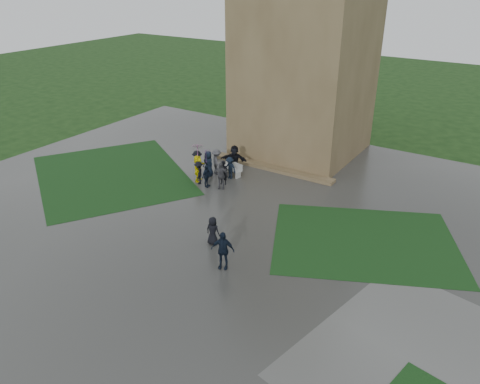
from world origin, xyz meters
The scene contains 10 objects.
ground centered at (0.00, 0.00, 0.00)m, with size 120.00×120.00×0.00m, color black.
plaza centered at (0.00, 2.00, 0.01)m, with size 34.00×34.00×0.02m, color #333331.
lawn_inset_left centered at (-8.50, 4.00, 0.03)m, with size 11.00×9.00×0.01m, color black.
lawn_inset_right centered at (8.50, 5.00, 0.03)m, with size 9.00×7.00×0.01m, color black.
tower centered at (0.00, 15.00, 9.00)m, with size 8.00×8.00×18.00m, color brown.
tower_plinth centered at (0.00, 10.60, 0.13)m, with size 9.00×0.80×0.22m, color brown.
bench centered at (-1.72, 8.34, 0.48)m, with size 1.63×0.83×0.90m.
visitor_cluster centered at (-2.41, 7.04, 1.10)m, with size 3.54×3.74×2.57m.
pedestrian_mid centered at (3.81, -0.73, 0.95)m, with size 1.09×0.62×1.85m, color black.
pedestrian_near centered at (2.24, 0.68, 0.76)m, with size 0.72×0.49×1.48m, color black.
Camera 1 is at (14.17, -15.30, 12.43)m, focal length 35.00 mm.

